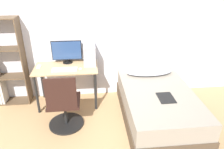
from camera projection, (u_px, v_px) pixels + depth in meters
name	position (u px, v px, depth m)	size (l,w,h in m)	color
ground_plane	(90.00, 141.00, 3.25)	(14.00, 14.00, 0.00)	tan
wall_back	(86.00, 34.00, 3.98)	(8.00, 0.05, 2.50)	silver
desk	(66.00, 73.00, 3.91)	(1.11, 0.62, 0.75)	tan
office_chair	(64.00, 108.00, 3.40)	(0.57, 0.57, 0.96)	black
bed	(158.00, 105.00, 3.66)	(1.15, 1.86, 0.51)	#4C3D2D
pillow	(149.00, 71.00, 4.13)	(0.87, 0.36, 0.11)	#B2B7C6
magazine	(166.00, 98.00, 3.38)	(0.24, 0.32, 0.01)	black
monitor	(67.00, 51.00, 3.95)	(0.54, 0.18, 0.42)	black
keyboard	(65.00, 69.00, 3.75)	(0.43, 0.15, 0.02)	silver
pc_tower	(90.00, 55.00, 3.92)	(0.21, 0.36, 0.35)	#99999E
mouse	(80.00, 69.00, 3.77)	(0.06, 0.09, 0.02)	silver
phone	(39.00, 67.00, 3.87)	(0.07, 0.14, 0.01)	#B7B7BC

